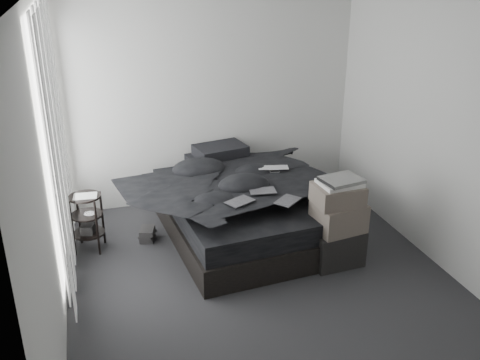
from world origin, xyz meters
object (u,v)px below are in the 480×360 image
object	(u,v)px
laptop	(274,164)
side_stand	(88,223)
bed	(243,222)
box_lower	(335,246)

from	to	relation	value
laptop	side_stand	distance (m)	2.09
laptop	side_stand	bearing A→B (deg)	-168.23
bed	box_lower	xyz separation A→B (m)	(0.71, -0.85, 0.04)
laptop	box_lower	xyz separation A→B (m)	(0.33, -0.93, -0.58)
laptop	bed	bearing A→B (deg)	-154.50
bed	laptop	distance (m)	0.74
laptop	box_lower	world-z (taller)	laptop
bed	side_stand	world-z (taller)	side_stand
laptop	side_stand	xyz separation A→B (m)	(-2.04, 0.05, -0.46)
side_stand	box_lower	size ratio (longest dim) A/B	1.21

